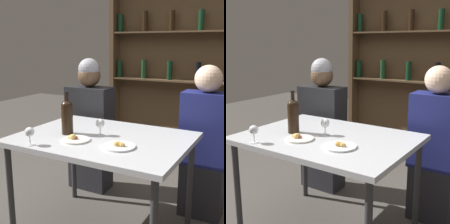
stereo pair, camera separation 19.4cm
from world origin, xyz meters
TOP-DOWN VIEW (x-y plane):
  - dining_table at (0.00, 0.00)m, footprint 1.19×0.88m
  - wine_rack_wall at (-0.00, 2.02)m, footprint 1.97×0.21m
  - wine_bottle at (-0.26, -0.06)m, footprint 0.08×0.08m
  - wine_glass_0 at (-0.32, -0.38)m, footprint 0.06×0.06m
  - wine_glass_1 at (-0.03, 0.02)m, footprint 0.06×0.06m
  - food_plate_0 at (0.21, -0.16)m, footprint 0.21×0.21m
  - food_plate_1 at (-0.12, -0.17)m, footprint 0.19×0.19m
  - seated_person_left at (-0.52, 0.64)m, footprint 0.43×0.22m
  - seated_person_right at (0.57, 0.64)m, footprint 0.37×0.22m

SIDE VIEW (x-z plane):
  - seated_person_right at x=0.57m, z-range -0.03..1.22m
  - seated_person_left at x=-0.52m, z-range -0.02..1.26m
  - dining_table at x=0.00m, z-range 0.32..1.08m
  - food_plate_0 at x=0.21m, z-range 0.76..0.80m
  - food_plate_1 at x=-0.12m, z-range 0.76..0.80m
  - wine_glass_0 at x=-0.32m, z-range 0.79..0.91m
  - wine_glass_1 at x=-0.03m, z-range 0.79..0.91m
  - wine_bottle at x=-0.26m, z-range 0.75..1.06m
  - wine_rack_wall at x=0.00m, z-range 0.04..2.43m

